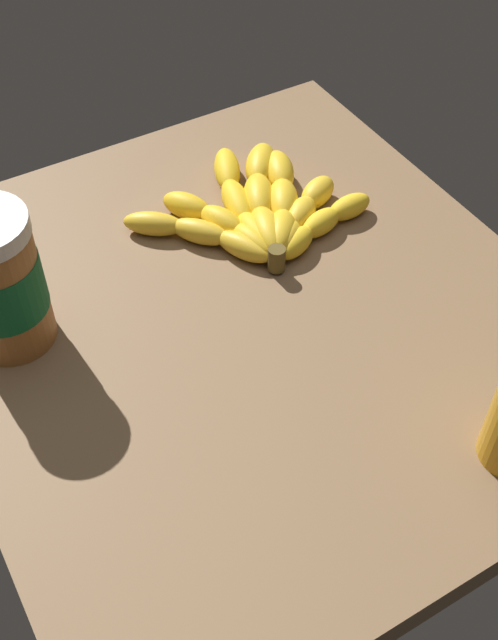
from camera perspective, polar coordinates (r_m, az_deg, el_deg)
ground_plane at (r=87.75cm, az=-0.15°, el=-0.26°), size 71.11×64.16×3.87cm
banana_bunch at (r=96.14cm, az=0.79°, el=7.88°), size 22.69×28.62×3.74cm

